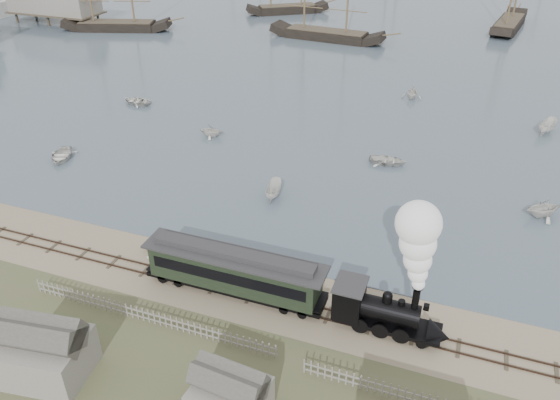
% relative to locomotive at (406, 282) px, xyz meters
% --- Properties ---
extents(ground, '(600.00, 600.00, 0.00)m').
position_rel_locomotive_xyz_m(ground, '(-9.99, 2.00, -4.56)').
color(ground, tan).
rests_on(ground, ground).
extents(rail_track, '(120.00, 1.80, 0.16)m').
position_rel_locomotive_xyz_m(rail_track, '(-9.99, 0.00, -4.52)').
color(rail_track, '#38281E').
rests_on(rail_track, ground).
extents(picket_fence_west, '(19.00, 0.10, 1.20)m').
position_rel_locomotive_xyz_m(picket_fence_west, '(-16.49, -5.00, -4.56)').
color(picket_fence_west, gray).
rests_on(picket_fence_west, ground).
extents(shed_left, '(5.00, 4.00, 4.10)m').
position_rel_locomotive_xyz_m(shed_left, '(-19.99, -11.00, -4.56)').
color(shed_left, gray).
rests_on(shed_left, ground).
extents(locomotive, '(7.95, 2.97, 9.91)m').
position_rel_locomotive_xyz_m(locomotive, '(0.00, 0.00, 0.00)').
color(locomotive, black).
rests_on(locomotive, ground).
extents(passenger_coach, '(13.81, 2.66, 3.35)m').
position_rel_locomotive_xyz_m(passenger_coach, '(-12.21, 0.00, -2.44)').
color(passenger_coach, black).
rests_on(passenger_coach, ground).
extents(beached_dinghy, '(3.64, 4.74, 0.91)m').
position_rel_locomotive_xyz_m(beached_dinghy, '(-19.29, 2.84, -4.11)').
color(beached_dinghy, silver).
rests_on(beached_dinghy, ground).
extents(rowboat_0, '(5.02, 4.38, 0.87)m').
position_rel_locomotive_xyz_m(rowboat_0, '(-39.06, 13.48, -4.07)').
color(rowboat_0, silver).
rests_on(rowboat_0, harbor_water).
extents(rowboat_1, '(2.79, 3.13, 1.51)m').
position_rel_locomotive_xyz_m(rowboat_1, '(-26.31, 24.49, -3.75)').
color(rowboat_1, silver).
rests_on(rowboat_1, harbor_water).
extents(rowboat_2, '(3.63, 1.81, 1.34)m').
position_rel_locomotive_xyz_m(rowboat_2, '(-14.48, 14.06, -3.83)').
color(rowboat_2, silver).
rests_on(rowboat_2, harbor_water).
extents(rowboat_3, '(3.12, 4.17, 0.82)m').
position_rel_locomotive_xyz_m(rowboat_3, '(-5.36, 24.66, -4.09)').
color(rowboat_3, silver).
rests_on(rowboat_3, harbor_water).
extents(rowboat_4, '(4.42, 4.55, 1.83)m').
position_rel_locomotive_xyz_m(rowboat_4, '(9.80, 19.23, -3.59)').
color(rowboat_4, silver).
rests_on(rowboat_4, harbor_water).
extents(rowboat_5, '(4.26, 2.99, 1.54)m').
position_rel_locomotive_xyz_m(rowboat_5, '(11.04, 39.49, -3.73)').
color(rowboat_5, silver).
rests_on(rowboat_5, harbor_water).
extents(rowboat_6, '(3.44, 4.45, 0.85)m').
position_rel_locomotive_xyz_m(rowboat_6, '(-40.48, 30.45, -4.08)').
color(rowboat_6, silver).
rests_on(rowboat_6, harbor_water).
extents(rowboat_7, '(3.30, 2.87, 1.70)m').
position_rel_locomotive_xyz_m(rowboat_7, '(-5.88, 45.47, -3.65)').
color(rowboat_7, silver).
rests_on(rowboat_7, harbor_water).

